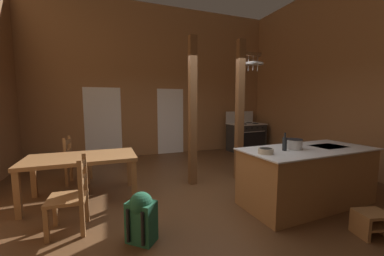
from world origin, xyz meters
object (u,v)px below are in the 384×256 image
object	(u,v)px
ladderback_chair_near_window	(76,161)
stockpot_on_counter	(294,144)
mixing_bowl_on_counter	(266,151)
stove_range	(246,137)
step_stool	(372,222)
dining_table	(82,161)
bottle_tall_on_counter	(285,144)
kitchen_island	(307,176)
backpack	(141,216)
ladderback_chair_by_post	(72,196)

from	to	relation	value
ladderback_chair_near_window	stockpot_on_counter	world-z (taller)	stockpot_on_counter
mixing_bowl_on_counter	stove_range	bearing A→B (deg)	59.36
step_stool	dining_table	bearing A→B (deg)	144.76
bottle_tall_on_counter	stockpot_on_counter	bearing A→B (deg)	10.59
kitchen_island	backpack	bearing A→B (deg)	-177.88
stove_range	bottle_tall_on_counter	xyz separation A→B (m)	(-1.86, -3.73, 0.53)
step_stool	ladderback_chair_by_post	size ratio (longest dim) A/B	0.44
ladderback_chair_near_window	kitchen_island	bearing A→B (deg)	-33.37
step_stool	ladderback_chair_near_window	xyz separation A→B (m)	(-3.60, 3.33, 0.27)
stove_range	kitchen_island	bearing A→B (deg)	-110.26
kitchen_island	stockpot_on_counter	world-z (taller)	stockpot_on_counter
ladderback_chair_near_window	ladderback_chair_by_post	distance (m)	1.93
stove_range	ladderback_chair_near_window	size ratio (longest dim) A/B	1.39
dining_table	stockpot_on_counter	distance (m)	3.43
stove_range	step_stool	size ratio (longest dim) A/B	3.17
mixing_bowl_on_counter	dining_table	bearing A→B (deg)	149.17
backpack	mixing_bowl_on_counter	bearing A→B (deg)	0.97
backpack	mixing_bowl_on_counter	world-z (taller)	mixing_bowl_on_counter
backpack	dining_table	bearing A→B (deg)	116.20
backpack	mixing_bowl_on_counter	size ratio (longest dim) A/B	2.82
ladderback_chair_by_post	kitchen_island	bearing A→B (deg)	-7.32
backpack	stove_range	bearing A→B (deg)	43.72
dining_table	stockpot_on_counter	world-z (taller)	stockpot_on_counter
ladderback_chair_near_window	bottle_tall_on_counter	distance (m)	3.94
ladderback_chair_near_window	dining_table	bearing A→B (deg)	-77.43
ladderback_chair_near_window	mixing_bowl_on_counter	distance (m)	3.67
step_stool	stockpot_on_counter	world-z (taller)	stockpot_on_counter
ladderback_chair_by_post	bottle_tall_on_counter	world-z (taller)	bottle_tall_on_counter
stove_range	dining_table	distance (m)	5.29
step_stool	ladderback_chair_near_window	world-z (taller)	ladderback_chair_near_window
backpack	ladderback_chair_near_window	bearing A→B (deg)	111.29
kitchen_island	backpack	distance (m)	2.63
ladderback_chair_by_post	mixing_bowl_on_counter	bearing A→B (deg)	-11.27
kitchen_island	ladderback_chair_by_post	size ratio (longest dim) A/B	2.32
ladderback_chair_by_post	bottle_tall_on_counter	xyz separation A→B (m)	(2.93, -0.44, 0.56)
ladderback_chair_by_post	step_stool	bearing A→B (deg)	-22.35
step_stool	mixing_bowl_on_counter	world-z (taller)	mixing_bowl_on_counter
stove_range	stockpot_on_counter	xyz separation A→B (m)	(-1.63, -3.69, 0.50)
mixing_bowl_on_counter	bottle_tall_on_counter	size ratio (longest dim) A/B	0.78
dining_table	ladderback_chair_near_window	world-z (taller)	ladderback_chair_near_window
kitchen_island	bottle_tall_on_counter	xyz separation A→B (m)	(-0.48, -0.00, 0.56)
step_stool	bottle_tall_on_counter	distance (m)	1.37
stove_range	dining_table	xyz separation A→B (m)	(-4.75, -2.31, 0.17)
ladderback_chair_near_window	mixing_bowl_on_counter	size ratio (longest dim) A/B	4.49
kitchen_island	stove_range	distance (m)	3.98
bottle_tall_on_counter	stove_range	bearing A→B (deg)	63.58
ladderback_chair_near_window	ladderback_chair_by_post	world-z (taller)	same
dining_table	mixing_bowl_on_counter	size ratio (longest dim) A/B	8.08
dining_table	ladderback_chair_by_post	size ratio (longest dim) A/B	1.80
stockpot_on_counter	step_stool	bearing A→B (deg)	-75.09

